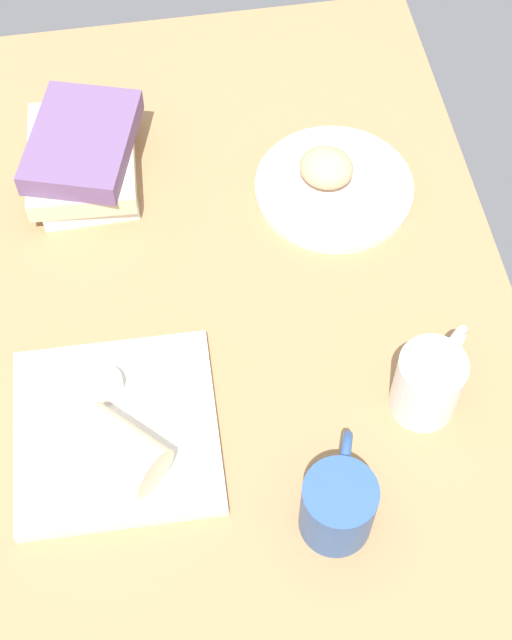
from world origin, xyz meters
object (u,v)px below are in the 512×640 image
coffee_mug (429,381)px  sauce_cup (105,384)px  round_plate (334,188)px  book_stack (83,155)px  scone_pastry (326,168)px  breakfast_wrap (120,449)px  square_plate (117,431)px  second_mug (338,504)px

coffee_mug → sauce_cup: bearing=-100.3°
round_plate → book_stack: size_ratio=1.05×
scone_pastry → breakfast_wrap: bearing=-39.6°
round_plate → sauce_cup: size_ratio=5.09×
breakfast_wrap → square_plate: bearing=-128.0°
book_stack → coffee_mug: bearing=41.9°
round_plate → scone_pastry: 3.69cm
sauce_cup → breakfast_wrap: (10.24, 1.38, 2.04)cm
square_plate → sauce_cup: 6.13cm
round_plate → square_plate: 49.48cm
scone_pastry → square_plate: (35.94, -34.13, -3.19)cm
second_mug → sauce_cup: bearing=-129.4°
scone_pastry → book_stack: size_ratio=0.36×
book_stack → coffee_mug: 60.68cm
square_plate → second_mug: 29.80cm
scone_pastry → book_stack: 35.87cm
round_plate → breakfast_wrap: 52.54cm
coffee_mug → second_mug: coffee_mug is taller
round_plate → book_stack: bearing=-103.7°
sauce_cup → second_mug: size_ratio=0.34×
round_plate → book_stack: 37.46cm
round_plate → breakfast_wrap: size_ratio=2.15×
second_mug → square_plate: bearing=-121.8°
breakfast_wrap → coffee_mug: 39.09cm
sauce_cup → coffee_mug: (7.34, 40.36, 2.40)cm
square_plate → coffee_mug: 39.89cm
breakfast_wrap → second_mug: (10.96, 24.45, 0.16)cm
square_plate → book_stack: (-43.51, -0.93, 3.87)cm
scone_pastry → square_plate: size_ratio=0.32×
round_plate → square_plate: size_ratio=0.93×
second_mug → round_plate: bearing=168.5°
square_plate → second_mug: (15.51, 25.07, 4.34)cm
book_stack → second_mug: 64.50cm
scone_pastry → second_mug: size_ratio=0.59×
scone_pastry → coffee_mug: size_ratio=0.69×
square_plate → coffee_mug: size_ratio=2.20×
square_plate → coffee_mug: coffee_mug is taller
sauce_cup → book_stack: (-37.83, -0.17, 1.73)cm
round_plate → square_plate: bearing=-45.5°
book_stack → square_plate: bearing=1.2°
coffee_mug → square_plate: bearing=-92.4°
square_plate → breakfast_wrap: bearing=7.7°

